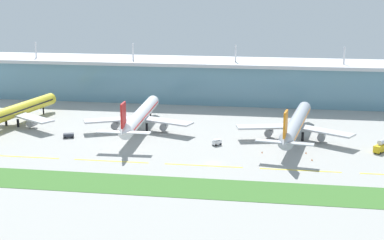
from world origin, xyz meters
TOP-DOWN VIEW (x-y plane):
  - ground_plane at (0.00, 0.00)m, footprint 600.00×600.00m
  - terminal_building at (-0.00, 108.95)m, footprint 288.00×34.00m
  - airliner_nearest at (-96.00, 39.97)m, footprint 48.04×68.90m
  - airliner_near_middle at (-36.98, 40.54)m, footprint 48.77×70.44m
  - airliner_far_middle at (30.31, 36.28)m, footprint 48.21×72.11m
  - taxiway_stripe_west at (-71.00, -3.70)m, footprint 28.00×0.70m
  - taxiway_stripe_mid_west at (-37.00, -3.70)m, footprint 28.00×0.70m
  - taxiway_stripe_centre at (-3.00, -3.70)m, footprint 28.00×0.70m
  - taxiway_stripe_mid_east at (31.00, -3.70)m, footprint 28.00×0.70m
  - grass_verge at (0.00, -26.06)m, footprint 300.00×18.00m
  - baggage_cart at (-1.02, 22.44)m, footprint 3.81×3.82m
  - pushback_tug at (-63.91, 24.15)m, footprint 4.97×3.81m
  - fuel_truck at (62.30, 22.64)m, footprint 6.35×7.35m
  - safety_cone_left_wingtip at (35.62, 8.09)m, footprint 0.56×0.56m
  - safety_cone_nose_front at (33.88, 16.59)m, footprint 0.56×0.56m
  - safety_cone_right_wingtip at (17.26, 14.64)m, footprint 0.56×0.56m

SIDE VIEW (x-z plane):
  - ground_plane at x=0.00m, z-range 0.00..0.00m
  - taxiway_stripe_west at x=-71.00m, z-range 0.00..0.04m
  - taxiway_stripe_mid_west at x=-37.00m, z-range 0.00..0.04m
  - taxiway_stripe_centre at x=-3.00m, z-range 0.00..0.04m
  - taxiway_stripe_mid_east at x=31.00m, z-range 0.00..0.04m
  - grass_verge at x=0.00m, z-range 0.00..0.10m
  - safety_cone_left_wingtip at x=35.62m, z-range 0.00..0.70m
  - safety_cone_nose_front at x=33.88m, z-range 0.00..0.70m
  - safety_cone_right_wingtip at x=17.26m, z-range 0.00..0.70m
  - pushback_tug at x=-63.91m, z-range 0.18..2.03m
  - baggage_cart at x=-1.02m, z-range 0.02..2.50m
  - fuel_truck at x=62.30m, z-range -0.21..4.74m
  - airliner_nearest at x=-96.00m, z-range -3.00..15.90m
  - airliner_near_middle at x=-36.98m, z-range -2.99..15.91m
  - airliner_far_middle at x=30.31m, z-range -2.99..15.91m
  - terminal_building at x=0.00m, z-range -4.29..27.17m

